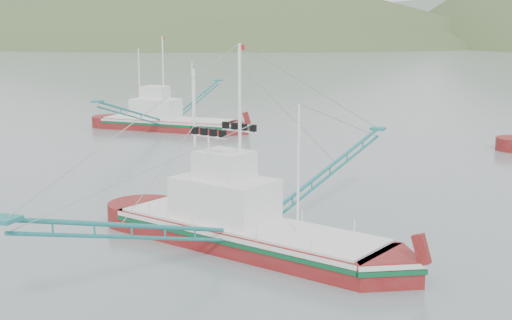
% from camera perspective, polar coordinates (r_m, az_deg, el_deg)
% --- Properties ---
extents(ground, '(1200.00, 1200.00, 0.00)m').
position_cam_1_polar(ground, '(43.22, -2.79, -5.57)').
color(ground, slate).
rests_on(ground, ground).
extents(main_boat, '(17.03, 29.11, 12.08)m').
position_cam_1_polar(main_boat, '(39.20, -0.84, -3.74)').
color(main_boat, maroon).
rests_on(main_boat, ground).
extents(bg_boat_left, '(15.98, 28.88, 11.68)m').
position_cam_1_polar(bg_boat_left, '(84.00, -7.19, 3.49)').
color(bg_boat_left, maroon).
rests_on(bg_boat_left, ground).
extents(headland_left, '(448.00, 308.00, 210.00)m').
position_cam_1_polar(headland_left, '(444.07, -5.89, 9.19)').
color(headland_left, '#3D522A').
rests_on(headland_left, ground).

